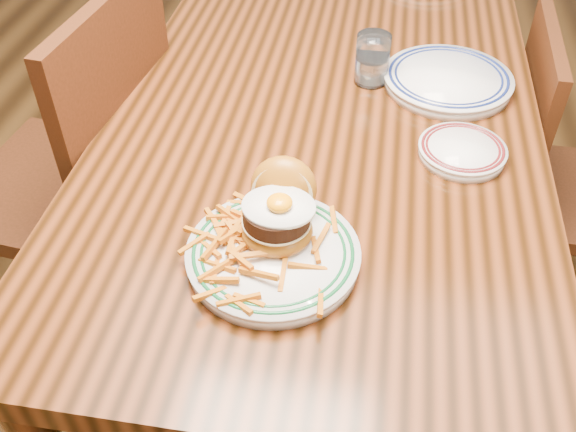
% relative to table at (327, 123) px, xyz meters
% --- Properties ---
extents(floor, '(6.00, 6.00, 0.00)m').
position_rel_table_xyz_m(floor, '(0.00, 0.00, -0.66)').
color(floor, black).
rests_on(floor, ground).
extents(table, '(0.85, 1.60, 0.75)m').
position_rel_table_xyz_m(table, '(0.00, 0.00, 0.00)').
color(table, black).
rests_on(table, floor).
extents(chair_left, '(0.49, 0.49, 0.96)m').
position_rel_table_xyz_m(chair_left, '(-0.55, -0.09, -0.15)').
color(chair_left, '#421D0D').
rests_on(chair_left, floor).
extents(chair_right, '(0.40, 0.40, 0.83)m').
position_rel_table_xyz_m(chair_right, '(0.57, 0.16, -0.22)').
color(chair_right, '#421D0D').
rests_on(chair_right, floor).
extents(main_plate, '(0.27, 0.27, 0.13)m').
position_rel_table_xyz_m(main_plate, '(-0.03, -0.49, 0.12)').
color(main_plate, silver).
rests_on(main_plate, table).
extents(side_plate, '(0.16, 0.16, 0.02)m').
position_rel_table_xyz_m(side_plate, '(0.27, -0.19, 0.10)').
color(side_plate, silver).
rests_on(side_plate, table).
extents(rear_plate, '(0.27, 0.27, 0.03)m').
position_rel_table_xyz_m(rear_plate, '(0.24, 0.05, 0.10)').
color(rear_plate, silver).
rests_on(rear_plate, table).
extents(water_glass, '(0.07, 0.07, 0.11)m').
position_rel_table_xyz_m(water_glass, '(0.08, 0.04, 0.13)').
color(water_glass, white).
rests_on(water_glass, table).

